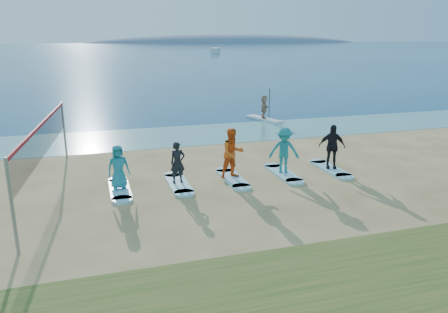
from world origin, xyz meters
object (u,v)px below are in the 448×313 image
object	(u,v)px
student_4	(332,147)
student_3	(284,150)
student_2	(233,153)
student_0	(118,167)
surfboard_2	(233,178)
surfboard_0	(120,189)
surfboard_1	(178,184)
student_1	(178,163)
paddleboarder	(264,107)
boat_offshore_b	(215,53)
paddleboard	(264,119)
surfboard_4	(330,169)
volleyball_net	(44,139)
surfboard_3	(283,173)

from	to	relation	value
student_4	student_3	bearing A→B (deg)	-157.05
student_2	student_0	bearing A→B (deg)	170.39
student_0	surfboard_2	world-z (taller)	student_0
surfboard_0	surfboard_2	size ratio (longest dim) A/B	1.00
surfboard_1	surfboard_2	bearing A→B (deg)	0.00
student_0	student_1	size ratio (longest dim) A/B	1.02
paddleboarder	student_1	distance (m)	13.33
boat_offshore_b	paddleboard	bearing A→B (deg)	-81.88
surfboard_2	surfboard_4	distance (m)	4.15
student_0	boat_offshore_b	bearing A→B (deg)	62.37
surfboard_1	student_4	world-z (taller)	student_4
volleyball_net	student_2	world-z (taller)	volleyball_net
student_2	student_4	distance (m)	4.15
paddleboarder	surfboard_1	xyz separation A→B (m)	(-7.74, -10.85, -0.81)
boat_offshore_b	surfboard_3	bearing A→B (deg)	-82.26
surfboard_2	surfboard_3	size ratio (longest dim) A/B	1.00
student_0	student_4	world-z (taller)	student_4
paddleboarder	boat_offshore_b	size ratio (longest dim) A/B	0.23
paddleboarder	student_4	size ratio (longest dim) A/B	0.83
student_2	student_1	bearing A→B (deg)	170.39
student_0	surfboard_4	world-z (taller)	student_0
student_3	surfboard_0	bearing A→B (deg)	-158.26
paddleboard	student_2	bearing A→B (deg)	-134.53
student_1	surfboard_2	distance (m)	2.23
paddleboard	student_3	bearing A→B (deg)	-125.26
boat_offshore_b	surfboard_0	world-z (taller)	boat_offshore_b
volleyball_net	student_3	xyz separation A→B (m)	(8.57, -0.51, -0.93)
surfboard_3	student_3	world-z (taller)	student_3
paddleboard	student_4	size ratio (longest dim) A/B	1.69
student_1	surfboard_4	distance (m)	6.28
surfboard_3	student_4	distance (m)	2.28
surfboard_0	student_0	size ratio (longest dim) A/B	1.42
volleyball_net	paddleboarder	bearing A→B (deg)	40.35
student_2	student_3	xyz separation A→B (m)	(2.08, 0.00, -0.05)
boat_offshore_b	student_2	bearing A→B (deg)	-83.22
student_0	student_3	bearing A→B (deg)	-10.11
surfboard_3	surfboard_4	distance (m)	2.08
surfboard_1	student_2	world-z (taller)	student_2
surfboard_4	student_1	bearing A→B (deg)	180.00
volleyball_net	boat_offshore_b	distance (m)	122.38
surfboard_3	paddleboarder	bearing A→B (deg)	71.69
boat_offshore_b	student_0	distance (m)	122.13
surfboard_1	student_3	world-z (taller)	student_3
student_1	student_2	size ratio (longest dim) A/B	0.80
surfboard_0	student_2	size ratio (longest dim) A/B	1.17
surfboard_1	student_3	distance (m)	4.26
paddleboard	surfboard_0	distance (m)	14.63
student_3	surfboard_4	size ratio (longest dim) A/B	0.81
paddleboard	student_0	distance (m)	14.65
student_2	surfboard_4	bearing A→B (deg)	-9.61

